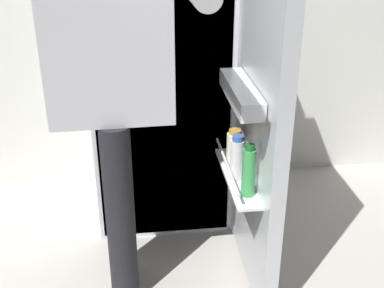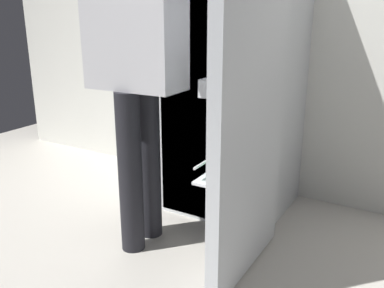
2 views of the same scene
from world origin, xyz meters
name	(u,v)px [view 1 (image 1 of 2)]	position (x,y,z in m)	size (l,w,h in m)	color
ground_plane	(170,265)	(0.00, 0.00, 0.00)	(5.40, 5.40, 0.00)	#B7B2A8
refrigerator	(166,71)	(0.03, 0.51, 0.81)	(0.74, 1.30, 1.63)	silver
person	(113,74)	(-0.21, -0.10, 1.00)	(0.56, 0.77, 1.65)	black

